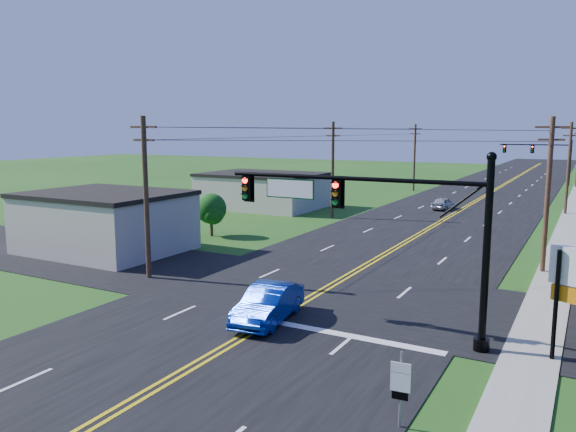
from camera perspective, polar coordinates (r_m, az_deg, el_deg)
The scene contains 17 objects.
ground at distance 19.65m, azimuth -13.13°, elevation -16.33°, with size 260.00×260.00×0.00m, color #1B4714.
road_main at distance 64.79m, azimuth 17.72°, elevation 1.04°, with size 16.00×220.00×0.04m, color black.
road_cross at distance 29.06m, azimuth 2.94°, elevation -7.71°, with size 70.00×10.00×0.04m, color black.
sidewalk at distance 53.78m, azimuth 26.66°, elevation -0.97°, with size 2.00×160.00×0.08m, color gray.
signal_mast_main at distance 22.76m, azimuth 8.50°, elevation -0.20°, with size 11.30×0.60×7.48m.
signal_mast_far at distance 93.51m, azimuth 24.11°, elevation 5.73°, with size 10.98×0.60×7.48m.
cream_bldg_near at distance 40.23m, azimuth -18.06°, elevation -0.54°, with size 10.20×8.20×4.10m.
cream_bldg_far at distance 60.16m, azimuth -2.59°, elevation 2.65°, with size 12.20×9.20×3.70m.
utility_pole_left_a at distance 31.81m, azimuth -14.23°, elevation 2.11°, with size 1.80×0.28×9.00m.
utility_pole_left_b at distance 52.85m, azimuth 4.56°, elevation 4.90°, with size 1.80×0.28×9.00m.
utility_pole_left_c at distance 78.24m, azimuth 12.73°, elevation 5.96°, with size 1.80×0.28×9.00m.
utility_pole_right_a at distance 35.38m, azimuth 24.89°, elevation 2.21°, with size 1.80×0.28×9.00m.
utility_pole_right_b at distance 61.27m, azimuth 26.61°, elevation 4.53°, with size 1.80×0.28×9.00m.
tree_left at distance 44.16m, azimuth -7.81°, elevation 0.75°, with size 2.40×2.40×3.37m.
blue_car at distance 24.58m, azimuth -2.00°, elevation -8.95°, with size 1.66×4.75×1.56m, color #072797.
distant_car at distance 60.53m, azimuth 15.50°, elevation 1.21°, with size 1.50×3.72×1.27m, color #B2B3B7.
route_sign at distance 16.45m, azimuth 11.35°, elevation -16.41°, with size 0.56×0.11×2.24m.
Camera 1 is at (12.06, -13.13, 8.26)m, focal length 35.00 mm.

